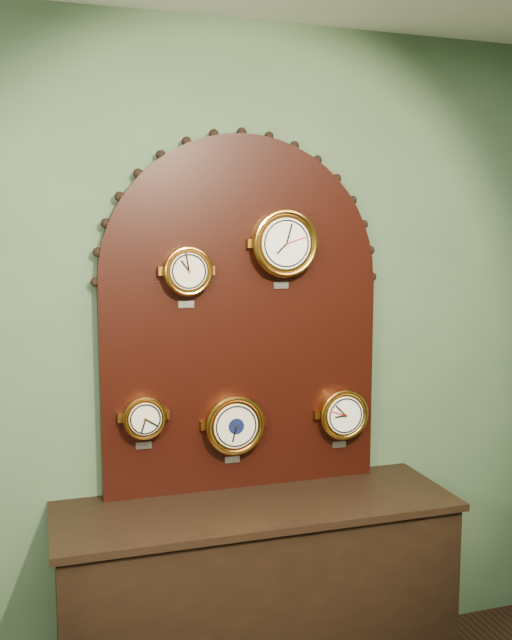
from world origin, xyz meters
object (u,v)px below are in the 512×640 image
object	(u,v)px
arabic_clock	(284,243)
hygrometer	(144,417)
shop_counter	(257,602)
barometer	(234,424)
tide_clock	(343,414)
display_board	(242,304)
roman_clock	(187,271)

from	to	relation	value
arabic_clock	hygrometer	xyz separation A→B (m)	(-0.60, 0.00, -0.70)
shop_counter	barometer	distance (m)	0.74
barometer	shop_counter	bearing A→B (deg)	-70.10
tide_clock	display_board	bearing A→B (deg)	171.44
display_board	tide_clock	world-z (taller)	display_board
shop_counter	arabic_clock	bearing A→B (deg)	42.93
roman_clock	tide_clock	bearing A→B (deg)	-0.06
arabic_clock	display_board	bearing A→B (deg)	157.42
display_board	hygrometer	size ratio (longest dim) A/B	6.65
roman_clock	hygrometer	world-z (taller)	roman_clock
shop_counter	barometer	bearing A→B (deg)	109.90
roman_clock	hygrometer	bearing A→B (deg)	179.81
roman_clock	barometer	distance (m)	0.68
roman_clock	shop_counter	bearing A→B (deg)	-31.86
arabic_clock	tide_clock	distance (m)	0.80
arabic_clock	hygrometer	size ratio (longest dim) A/B	1.45
display_board	arabic_clock	xyz separation A→B (m)	(0.16, -0.07, 0.25)
arabic_clock	barometer	distance (m)	0.79
hygrometer	barometer	world-z (taller)	hygrometer
arabic_clock	barometer	size ratio (longest dim) A/B	1.10
hygrometer	tide_clock	xyz separation A→B (m)	(0.87, -0.00, -0.05)
roman_clock	tide_clock	xyz separation A→B (m)	(0.69, -0.00, -0.64)
roman_clock	tide_clock	size ratio (longest dim) A/B	0.91
hygrometer	tide_clock	bearing A→B (deg)	-0.08
display_board	arabic_clock	size ratio (longest dim) A/B	4.58
display_board	barometer	xyz separation A→B (m)	(-0.06, -0.07, -0.50)
tide_clock	barometer	bearing A→B (deg)	-179.91
display_board	tide_clock	bearing A→B (deg)	-8.56
barometer	hygrometer	bearing A→B (deg)	179.68
roman_clock	arabic_clock	size ratio (longest dim) A/B	0.75
shop_counter	display_board	xyz separation A→B (m)	(0.00, 0.22, 1.23)
roman_clock	barometer	size ratio (longest dim) A/B	0.83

